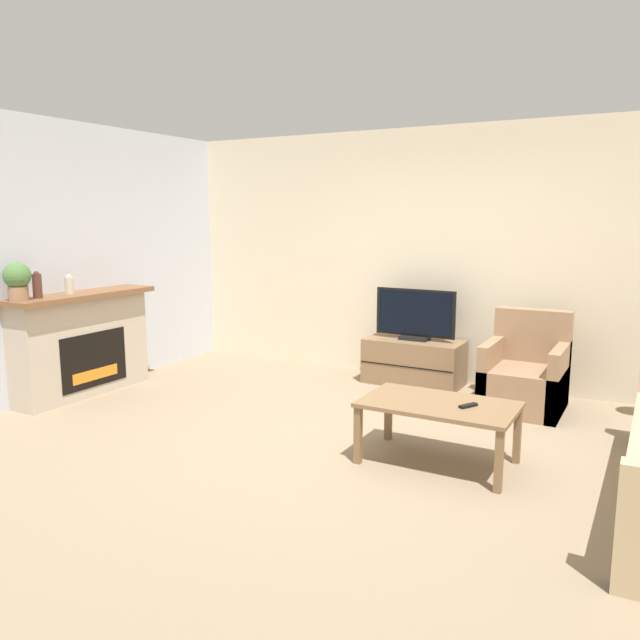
% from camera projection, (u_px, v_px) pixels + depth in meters
% --- Properties ---
extents(ground_plane, '(24.00, 24.00, 0.00)m').
position_uv_depth(ground_plane, '(350.00, 446.00, 4.86)').
color(ground_plane, '#89755B').
extents(wall_back, '(12.00, 0.06, 2.70)m').
position_uv_depth(wall_back, '(447.00, 256.00, 6.62)').
color(wall_back, beige).
rests_on(wall_back, ground).
extents(wall_left, '(0.06, 12.00, 2.70)m').
position_uv_depth(wall_left, '(62.00, 259.00, 6.16)').
color(wall_left, silver).
rests_on(wall_left, ground).
extents(fireplace, '(0.46, 1.56, 1.03)m').
position_uv_depth(fireplace, '(82.00, 343.00, 6.21)').
color(fireplace, '#B7A893').
rests_on(fireplace, ground).
extents(mantel_vase_left, '(0.08, 0.08, 0.25)m').
position_uv_depth(mantel_vase_left, '(37.00, 285.00, 5.69)').
color(mantel_vase_left, '#512D23').
rests_on(mantel_vase_left, fireplace).
extents(mantel_vase_centre_left, '(0.08, 0.08, 0.19)m').
position_uv_depth(mantel_vase_centre_left, '(69.00, 285.00, 6.00)').
color(mantel_vase_centre_left, beige).
rests_on(mantel_vase_centre_left, fireplace).
extents(potted_plant, '(0.24, 0.24, 0.34)m').
position_uv_depth(potted_plant, '(17.00, 280.00, 5.51)').
color(potted_plant, '#936B4C').
rests_on(potted_plant, fireplace).
extents(tv_stand, '(1.02, 0.51, 0.48)m').
position_uv_depth(tv_stand, '(414.00, 362.00, 6.64)').
color(tv_stand, brown).
rests_on(tv_stand, ground).
extents(tv, '(0.87, 0.18, 0.54)m').
position_uv_depth(tv, '(415.00, 316.00, 6.56)').
color(tv, black).
rests_on(tv, tv_stand).
extents(armchair, '(0.70, 0.76, 0.90)m').
position_uv_depth(armchair, '(525.00, 378.00, 5.77)').
color(armchair, '#937051').
rests_on(armchair, ground).
extents(coffee_table, '(1.09, 0.64, 0.46)m').
position_uv_depth(coffee_table, '(439.00, 410.00, 4.47)').
color(coffee_table, brown).
rests_on(coffee_table, ground).
extents(remote, '(0.11, 0.15, 0.02)m').
position_uv_depth(remote, '(468.00, 406.00, 4.36)').
color(remote, black).
rests_on(remote, coffee_table).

